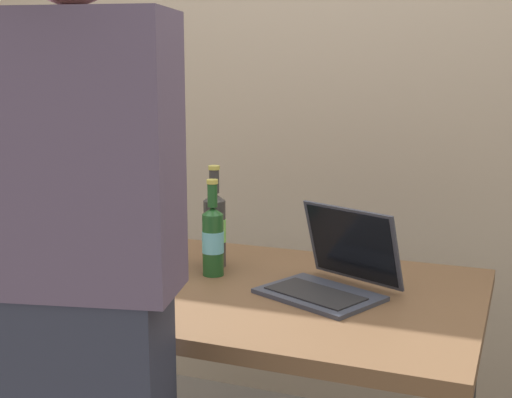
% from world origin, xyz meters
% --- Properties ---
extents(desk, '(1.20, 0.84, 0.75)m').
position_xyz_m(desk, '(0.00, 0.00, 0.66)').
color(desk, brown).
rests_on(desk, ground).
extents(laptop, '(0.39, 0.38, 0.23)m').
position_xyz_m(laptop, '(0.20, 0.03, 0.81)').
color(laptop, '#383D4C').
rests_on(laptop, desk).
extents(beer_bottle_brown, '(0.06, 0.06, 0.29)m').
position_xyz_m(beer_bottle_brown, '(-0.17, 0.06, 0.87)').
color(beer_bottle_brown, '#1E5123').
rests_on(beer_bottle_brown, desk).
extents(beer_bottle_amber, '(0.07, 0.07, 0.30)m').
position_xyz_m(beer_bottle_amber, '(-0.34, 0.04, 0.87)').
color(beer_bottle_amber, '#472B14').
rests_on(beer_bottle_amber, desk).
extents(beer_bottle_green, '(0.07, 0.07, 0.31)m').
position_xyz_m(beer_bottle_green, '(-0.21, 0.14, 0.88)').
color(beer_bottle_green, '#333333').
rests_on(beer_bottle_green, desk).
extents(person_figure, '(0.43, 0.34, 1.73)m').
position_xyz_m(person_figure, '(-0.17, -0.58, 0.91)').
color(person_figure, '#2D3347').
rests_on(person_figure, ground).
extents(coffee_mug, '(0.12, 0.09, 0.09)m').
position_xyz_m(coffee_mug, '(0.17, 0.31, 0.80)').
color(coffee_mug, white).
rests_on(coffee_mug, desk).
extents(back_wall, '(6.00, 0.10, 2.60)m').
position_xyz_m(back_wall, '(0.00, 0.90, 1.30)').
color(back_wall, tan).
rests_on(back_wall, ground).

